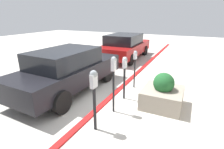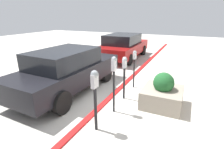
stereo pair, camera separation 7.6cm
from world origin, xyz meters
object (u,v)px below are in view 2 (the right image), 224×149
at_px(planter_box, 162,94).
at_px(parked_car_rear, 123,46).
at_px(parking_meter_fourth, 134,61).
at_px(parking_meter_second, 114,74).
at_px(parking_meter_nearest, 95,89).
at_px(parked_car_middle, 68,70).
at_px(parking_meter_middle, 124,69).

height_order(planter_box, parked_car_rear, parked_car_rear).
bearing_deg(parking_meter_fourth, parking_meter_second, -178.59).
relative_size(parking_meter_nearest, parked_car_middle, 0.33).
xyz_separation_m(parking_meter_middle, parked_car_rear, (5.19, 2.07, -0.23)).
bearing_deg(parking_meter_nearest, parking_meter_fourth, 0.02).
bearing_deg(parked_car_rear, parking_meter_fourth, -154.33).
xyz_separation_m(parking_meter_nearest, parking_meter_second, (0.91, -0.05, 0.08)).
height_order(parking_meter_fourth, planter_box, parking_meter_fourth).
distance_m(planter_box, parked_car_middle, 3.25).
bearing_deg(parking_meter_nearest, planter_box, -33.12).
height_order(parking_meter_middle, planter_box, parking_meter_middle).
xyz_separation_m(parking_meter_second, planter_box, (0.93, -1.16, -0.74)).
relative_size(parking_meter_middle, parked_car_rear, 0.30).
bearing_deg(planter_box, parking_meter_nearest, 146.88).
height_order(parking_meter_middle, parking_meter_fourth, parking_meter_fourth).
bearing_deg(parking_meter_second, parking_meter_nearest, 177.14).
bearing_deg(parking_meter_fourth, parking_meter_nearest, -179.98).
bearing_deg(parked_car_middle, parking_meter_middle, -80.64).
xyz_separation_m(parking_meter_nearest, parking_meter_fourth, (2.81, 0.00, -0.01)).
bearing_deg(parking_meter_middle, parking_meter_second, -177.30).
height_order(parked_car_middle, parked_car_rear, parked_car_middle).
xyz_separation_m(parking_meter_second, parking_meter_fourth, (1.89, 0.05, -0.09)).
relative_size(planter_box, parked_car_rear, 0.26).
bearing_deg(parking_meter_middle, parking_meter_nearest, 179.87).
bearing_deg(parking_meter_second, parked_car_middle, 72.96).
bearing_deg(parked_car_middle, parking_meter_second, -104.93).
distance_m(parking_meter_fourth, parked_car_rear, 4.67).
xyz_separation_m(parking_meter_second, parked_car_rear, (6.07, 2.12, -0.35)).
bearing_deg(parked_car_middle, parked_car_rear, 2.83).
bearing_deg(planter_box, parking_meter_middle, 92.31).
bearing_deg(parking_meter_fourth, parking_meter_middle, -179.72).
relative_size(parking_meter_second, parking_meter_fourth, 1.14).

